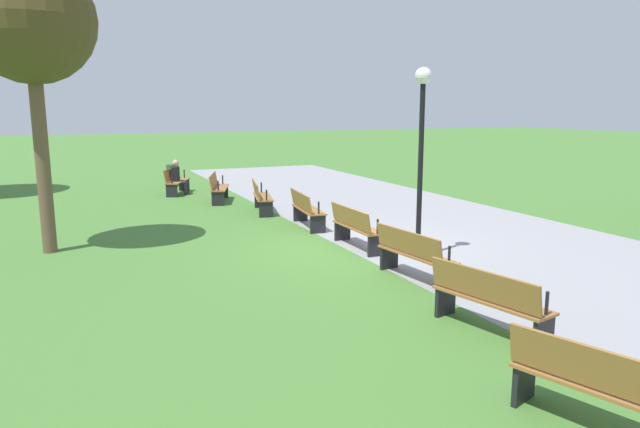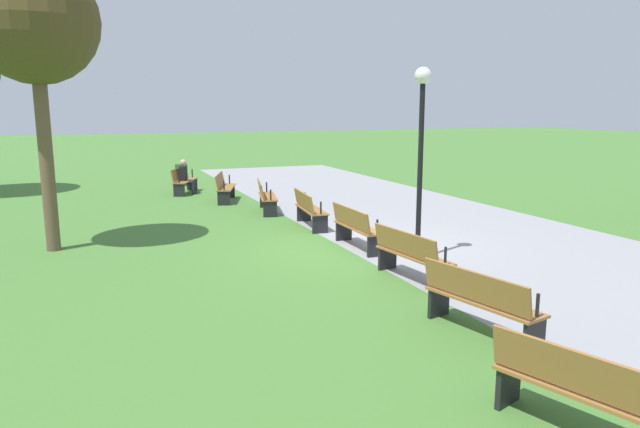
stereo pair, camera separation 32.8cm
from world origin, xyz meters
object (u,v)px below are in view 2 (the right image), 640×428
bench_2 (266,196)px  person_seated (186,176)px  tree_1 (34,23)px  trash_bin (181,175)px  lamp_post (421,126)px  bench_0 (184,180)px  bench_3 (309,209)px  bench_6 (480,301)px  bench_4 (356,227)px  bench_7 (586,392)px  bench_1 (224,187)px  bench_5 (411,254)px

bench_2 → person_seated: person_seated is taller
tree_1 → trash_bin: bearing=156.5°
lamp_post → bench_0: bearing=-164.9°
bench_3 → tree_1: (0.20, -5.80, 4.09)m
person_seated → bench_0: bearing=-139.6°
bench_2 → bench_6: same height
bench_0 → tree_1: tree_1 is taller
bench_6 → bench_4: bearing=160.9°
bench_0 → bench_6: same height
trash_bin → bench_7: bearing=2.1°
bench_0 → bench_4: same height
lamp_post → trash_bin: (-12.75, -2.65, -2.18)m
bench_7 → trash_bin: size_ratio=2.12×
bench_3 → lamp_post: lamp_post is taller
bench_1 → bench_3: bearing=31.8°
bench_1 → bench_3: 4.87m
bench_1 → bench_7: same height
bench_7 → trash_bin: (-18.73, -0.68, -0.06)m
bench_6 → bench_2: bearing=167.3°
bench_0 → bench_7: bearing=28.7°
bench_3 → lamp_post: 4.32m
bench_2 → bench_4: 4.88m
lamp_post → trash_bin: 13.21m
bench_2 → bench_6: size_ratio=1.00×
bench_6 → tree_1: tree_1 is taller
person_seated → trash_bin: (-2.30, 0.18, -0.22)m
person_seated → trash_bin: size_ratio=1.46×
bench_1 → tree_1: 7.98m
bench_1 → person_seated: 2.23m
trash_bin → person_seated: bearing=-4.5°
bench_0 → bench_7: size_ratio=0.99×
bench_6 → bench_7: bearing=-28.6°
bench_1 → bench_3: size_ratio=1.01×
bench_3 → person_seated: 7.07m
bench_3 → bench_6: 7.29m
bench_3 → person_seated: person_seated is taller
bench_2 → lamp_post: size_ratio=0.47×
bench_7 → tree_1: (-9.44, -4.73, 4.09)m
bench_6 → lamp_post: size_ratio=0.47×
bench_4 → bench_7: 7.29m
bench_2 → trash_bin: (-6.69, -1.35, -0.06)m
tree_1 → bench_4: bearing=69.3°
bench_0 → bench_2: 4.87m
bench_3 → bench_2: bearing=-164.1°
bench_4 → bench_5: 2.44m
trash_bin → bench_0: bearing=-6.5°
bench_7 → trash_bin: bench_7 is taller
lamp_post → trash_bin: lamp_post is taller
bench_1 → bench_6: 12.06m
bench_7 → tree_1: tree_1 is taller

